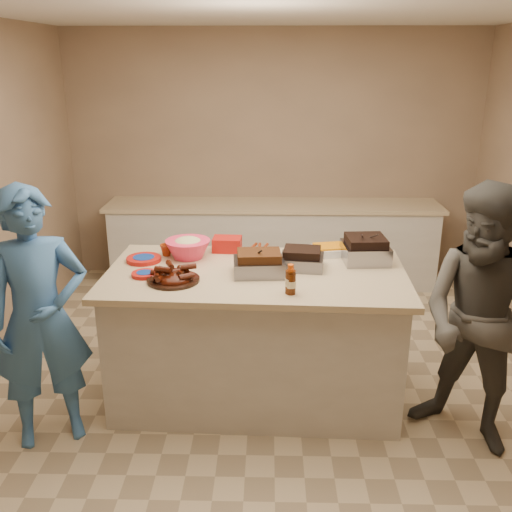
{
  "coord_description": "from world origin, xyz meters",
  "views": [
    {
      "loc": [
        -0.05,
        -3.8,
        2.39
      ],
      "look_at": [
        -0.13,
        -0.06,
        1.08
      ],
      "focal_mm": 40.0,
      "sensor_mm": 36.0,
      "label": 1
    }
  ],
  "objects_px": {
    "guest_blue": "(56,434)",
    "guest_gray": "(467,439)",
    "plastic_cup": "(167,255)",
    "roasting_pan": "(365,261)",
    "mustard_bottle": "(247,263)",
    "bbq_bottle_a": "(291,294)",
    "bbq_bottle_b": "(290,293)",
    "island": "(256,395)",
    "rib_platter": "(173,281)",
    "coleslaw_bowl": "(188,257)"
  },
  "relations": [
    {
      "from": "coleslaw_bowl",
      "to": "bbq_bottle_a",
      "type": "xyz_separation_m",
      "value": [
        0.74,
        -0.67,
        0.0
      ]
    },
    {
      "from": "roasting_pan",
      "to": "guest_gray",
      "type": "distance_m",
      "value": 1.38
    },
    {
      "from": "rib_platter",
      "to": "island",
      "type": "bearing_deg",
      "value": 18.56
    },
    {
      "from": "mustard_bottle",
      "to": "coleslaw_bowl",
      "type": "bearing_deg",
      "value": 165.73
    },
    {
      "from": "roasting_pan",
      "to": "plastic_cup",
      "type": "xyz_separation_m",
      "value": [
        -1.47,
        0.09,
        0.0
      ]
    },
    {
      "from": "bbq_bottle_a",
      "to": "mustard_bottle",
      "type": "bearing_deg",
      "value": 118.06
    },
    {
      "from": "plastic_cup",
      "to": "guest_gray",
      "type": "bearing_deg",
      "value": -21.6
    },
    {
      "from": "island",
      "to": "guest_gray",
      "type": "height_order",
      "value": "island"
    },
    {
      "from": "bbq_bottle_b",
      "to": "guest_gray",
      "type": "xyz_separation_m",
      "value": [
        1.19,
        -0.12,
        -0.98
      ]
    },
    {
      "from": "island",
      "to": "guest_blue",
      "type": "height_order",
      "value": "island"
    },
    {
      "from": "rib_platter",
      "to": "bbq_bottle_b",
      "type": "height_order",
      "value": "bbq_bottle_b"
    },
    {
      "from": "roasting_pan",
      "to": "bbq_bottle_a",
      "type": "height_order",
      "value": "bbq_bottle_a"
    },
    {
      "from": "rib_platter",
      "to": "roasting_pan",
      "type": "relative_size",
      "value": 1.1
    },
    {
      "from": "coleslaw_bowl",
      "to": "bbq_bottle_b",
      "type": "xyz_separation_m",
      "value": [
        0.73,
        -0.66,
        0.0
      ]
    },
    {
      "from": "guest_gray",
      "to": "plastic_cup",
      "type": "bearing_deg",
      "value": -161.78
    },
    {
      "from": "island",
      "to": "plastic_cup",
      "type": "distance_m",
      "value": 1.24
    },
    {
      "from": "roasting_pan",
      "to": "bbq_bottle_b",
      "type": "relative_size",
      "value": 1.66
    },
    {
      "from": "bbq_bottle_a",
      "to": "guest_blue",
      "type": "xyz_separation_m",
      "value": [
        -1.57,
        -0.12,
        -0.98
      ]
    },
    {
      "from": "coleslaw_bowl",
      "to": "bbq_bottle_a",
      "type": "relative_size",
      "value": 1.96
    },
    {
      "from": "bbq_bottle_a",
      "to": "guest_gray",
      "type": "height_order",
      "value": "bbq_bottle_a"
    },
    {
      "from": "guest_blue",
      "to": "guest_gray",
      "type": "distance_m",
      "value": 2.75
    },
    {
      "from": "island",
      "to": "guest_blue",
      "type": "relative_size",
      "value": 1.22
    },
    {
      "from": "coleslaw_bowl",
      "to": "bbq_bottle_a",
      "type": "bearing_deg",
      "value": -42.36
    },
    {
      "from": "rib_platter",
      "to": "mustard_bottle",
      "type": "height_order",
      "value": "rib_platter"
    },
    {
      "from": "mustard_bottle",
      "to": "bbq_bottle_b",
      "type": "bearing_deg",
      "value": -61.89
    },
    {
      "from": "rib_platter",
      "to": "bbq_bottle_a",
      "type": "height_order",
      "value": "bbq_bottle_a"
    },
    {
      "from": "rib_platter",
      "to": "coleslaw_bowl",
      "type": "relative_size",
      "value": 1.05
    },
    {
      "from": "plastic_cup",
      "to": "mustard_bottle",
      "type": "bearing_deg",
      "value": -14.22
    },
    {
      "from": "island",
      "to": "guest_gray",
      "type": "xyz_separation_m",
      "value": [
        1.42,
        -0.49,
        0.0
      ]
    },
    {
      "from": "rib_platter",
      "to": "mustard_bottle",
      "type": "bearing_deg",
      "value": 37.4
    },
    {
      "from": "mustard_bottle",
      "to": "rib_platter",
      "type": "bearing_deg",
      "value": -142.6
    },
    {
      "from": "rib_platter",
      "to": "bbq_bottle_b",
      "type": "xyz_separation_m",
      "value": [
        0.77,
        -0.19,
        0.0
      ]
    },
    {
      "from": "island",
      "to": "bbq_bottle_b",
      "type": "bearing_deg",
      "value": -56.51
    },
    {
      "from": "bbq_bottle_a",
      "to": "island",
      "type": "bearing_deg",
      "value": 121.07
    },
    {
      "from": "roasting_pan",
      "to": "mustard_bottle",
      "type": "distance_m",
      "value": 0.86
    },
    {
      "from": "island",
      "to": "mustard_bottle",
      "type": "height_order",
      "value": "mustard_bottle"
    },
    {
      "from": "bbq_bottle_a",
      "to": "guest_gray",
      "type": "xyz_separation_m",
      "value": [
        1.19,
        -0.11,
        -0.98
      ]
    },
    {
      "from": "plastic_cup",
      "to": "guest_blue",
      "type": "distance_m",
      "value": 1.45
    },
    {
      "from": "plastic_cup",
      "to": "guest_blue",
      "type": "height_order",
      "value": "plastic_cup"
    },
    {
      "from": "roasting_pan",
      "to": "guest_blue",
      "type": "relative_size",
      "value": 0.19
    },
    {
      "from": "plastic_cup",
      "to": "roasting_pan",
      "type": "bearing_deg",
      "value": -3.64
    },
    {
      "from": "island",
      "to": "plastic_cup",
      "type": "xyz_separation_m",
      "value": [
        -0.68,
        0.33,
        0.98
      ]
    },
    {
      "from": "mustard_bottle",
      "to": "guest_gray",
      "type": "xyz_separation_m",
      "value": [
        1.49,
        -0.67,
        -0.98
      ]
    },
    {
      "from": "island",
      "to": "roasting_pan",
      "type": "height_order",
      "value": "roasting_pan"
    },
    {
      "from": "island",
      "to": "bbq_bottle_a",
      "type": "xyz_separation_m",
      "value": [
        0.23,
        -0.38,
        0.98
      ]
    },
    {
      "from": "bbq_bottle_a",
      "to": "bbq_bottle_b",
      "type": "xyz_separation_m",
      "value": [
        -0.0,
        0.01,
        0.0
      ]
    },
    {
      "from": "island",
      "to": "mustard_bottle",
      "type": "bearing_deg",
      "value": 113.36
    },
    {
      "from": "roasting_pan",
      "to": "rib_platter",
      "type": "bearing_deg",
      "value": -166.02
    },
    {
      "from": "mustard_bottle",
      "to": "plastic_cup",
      "type": "xyz_separation_m",
      "value": [
        -0.61,
        0.15,
        -0.0
      ]
    },
    {
      "from": "rib_platter",
      "to": "guest_blue",
      "type": "distance_m",
      "value": 1.3
    }
  ]
}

